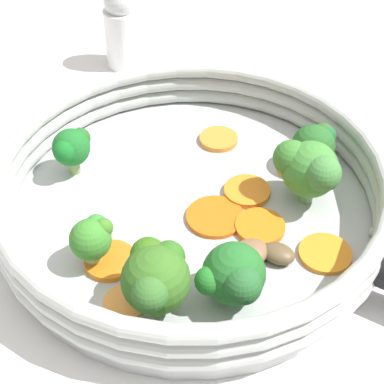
% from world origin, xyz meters
% --- Properties ---
extents(ground_plane, '(4.00, 4.00, 0.00)m').
position_xyz_m(ground_plane, '(0.00, 0.00, 0.00)').
color(ground_plane, silver).
extents(skillet, '(0.31, 0.31, 0.02)m').
position_xyz_m(skillet, '(0.00, 0.00, 0.01)').
color(skillet, '#B2B5B7').
rests_on(skillet, ground_plane).
extents(skillet_rim_wall, '(0.32, 0.32, 0.04)m').
position_xyz_m(skillet_rim_wall, '(0.00, 0.00, 0.04)').
color(skillet_rim_wall, '#B5B9B6').
rests_on(skillet_rim_wall, skillet).
extents(skillet_rivet_left, '(0.01, 0.01, 0.01)m').
position_xyz_m(skillet_rivet_left, '(-0.13, -0.06, 0.02)').
color(skillet_rivet_left, '#B4B2B8').
rests_on(skillet_rivet_left, skillet).
extents(skillet_rivet_right, '(0.01, 0.01, 0.01)m').
position_xyz_m(skillet_rivet_right, '(-0.08, -0.13, 0.02)').
color(skillet_rivet_right, '#B1B7B8').
rests_on(skillet_rivet_right, skillet).
extents(carrot_slice_0, '(0.06, 0.06, 0.00)m').
position_xyz_m(carrot_slice_0, '(-0.02, -0.01, 0.02)').
color(carrot_slice_0, orange).
rests_on(carrot_slice_0, skillet).
extents(carrot_slice_1, '(0.04, 0.04, 0.00)m').
position_xyz_m(carrot_slice_1, '(-0.08, 0.07, 0.02)').
color(carrot_slice_1, '#F69541').
rests_on(carrot_slice_1, skillet).
extents(carrot_slice_2, '(0.05, 0.05, 0.00)m').
position_xyz_m(carrot_slice_2, '(-0.04, 0.08, 0.02)').
color(carrot_slice_2, orange).
rests_on(carrot_slice_2, skillet).
extents(carrot_slice_3, '(0.05, 0.05, 0.00)m').
position_xyz_m(carrot_slice_3, '(-0.08, -0.08, 0.02)').
color(carrot_slice_3, orange).
rests_on(carrot_slice_3, skillet).
extents(carrot_slice_4, '(0.05, 0.05, 0.01)m').
position_xyz_m(carrot_slice_4, '(0.00, -0.05, 0.02)').
color(carrot_slice_4, orange).
rests_on(carrot_slice_4, skillet).
extents(carrot_slice_5, '(0.04, 0.04, 0.00)m').
position_xyz_m(carrot_slice_5, '(0.02, -0.10, 0.02)').
color(carrot_slice_5, orange).
rests_on(carrot_slice_5, skillet).
extents(carrot_slice_6, '(0.05, 0.05, 0.00)m').
position_xyz_m(carrot_slice_6, '(-0.04, -0.04, 0.02)').
color(carrot_slice_6, orange).
rests_on(carrot_slice_6, skillet).
extents(carrot_slice_7, '(0.04, 0.04, 0.00)m').
position_xyz_m(carrot_slice_7, '(0.08, -0.05, 0.02)').
color(carrot_slice_7, orange).
rests_on(carrot_slice_7, skillet).
extents(broccoli_floret_0, '(0.03, 0.03, 0.04)m').
position_xyz_m(broccoli_floret_0, '(-0.04, 0.09, 0.04)').
color(broccoli_floret_0, '#89A364').
rests_on(broccoli_floret_0, skillet).
extents(broccoli_floret_1, '(0.06, 0.05, 0.06)m').
position_xyz_m(broccoli_floret_1, '(-0.02, -0.09, 0.05)').
color(broccoli_floret_1, '#6D9960').
rests_on(broccoli_floret_1, skillet).
extents(broccoli_floret_2, '(0.05, 0.05, 0.05)m').
position_xyz_m(broccoli_floret_2, '(-0.10, 0.00, 0.04)').
color(broccoli_floret_2, '#7EA96B').
rests_on(broccoli_floret_2, skillet).
extents(broccoli_floret_3, '(0.04, 0.03, 0.04)m').
position_xyz_m(broccoli_floret_3, '(0.07, 0.09, 0.04)').
color(broccoli_floret_3, '#89A45E').
rests_on(broccoli_floret_3, skillet).
extents(broccoli_floret_4, '(0.06, 0.05, 0.06)m').
position_xyz_m(broccoli_floret_4, '(-0.09, 0.05, 0.05)').
color(broccoli_floret_4, '#689642').
rests_on(broccoli_floret_4, skillet).
extents(broccoli_floret_5, '(0.04, 0.04, 0.04)m').
position_xyz_m(broccoli_floret_5, '(0.02, -0.12, 0.04)').
color(broccoli_floret_5, olive).
rests_on(broccoli_floret_5, skillet).
extents(mushroom_piece_0, '(0.03, 0.03, 0.01)m').
position_xyz_m(mushroom_piece_0, '(-0.08, -0.04, 0.02)').
color(mushroom_piece_0, brown).
rests_on(mushroom_piece_0, skillet).
extents(mushroom_piece_1, '(0.04, 0.04, 0.01)m').
position_xyz_m(mushroom_piece_1, '(-0.07, -0.02, 0.02)').
color(mushroom_piece_1, brown).
rests_on(mushroom_piece_1, skillet).
extents(salt_shaker, '(0.04, 0.04, 0.09)m').
position_xyz_m(salt_shaker, '(0.26, 0.00, 0.05)').
color(salt_shaker, white).
rests_on(salt_shaker, ground_plane).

